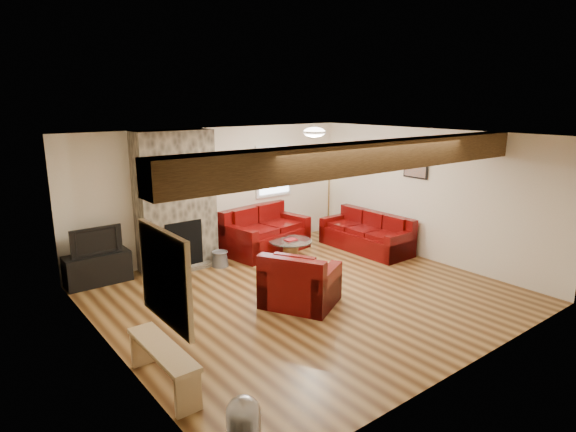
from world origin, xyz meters
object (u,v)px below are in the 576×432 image
sofa_three (366,232)px  floor_lamp (329,171)px  loveseat (266,230)px  coffee_table (291,250)px  tv_cabinet (98,269)px  television (95,240)px  armchair_red (300,278)px

sofa_three → floor_lamp: size_ratio=1.16×
loveseat → coffee_table: size_ratio=2.05×
loveseat → tv_cabinet: bearing=165.0°
sofa_three → coffee_table: (-1.65, 0.40, -0.18)m
tv_cabinet → floor_lamp: (5.25, 0.02, 1.18)m
television → floor_lamp: (5.25, 0.02, 0.68)m
coffee_table → television: 3.50m
television → floor_lamp: 5.29m
loveseat → television: (-3.24, 0.30, 0.31)m
coffee_table → floor_lamp: floor_lamp is taller
loveseat → floor_lamp: bearing=-0.6°
loveseat → floor_lamp: (2.01, 0.32, 0.99)m
tv_cabinet → loveseat: bearing=-5.3°
tv_cabinet → television: size_ratio=1.27×
sofa_three → armchair_red: bearing=-66.0°
armchair_red → tv_cabinet: size_ratio=0.98×
loveseat → coffee_table: 0.80m
armchair_red → television: (-2.16, 2.72, 0.34)m
loveseat → television: bearing=165.0°
loveseat → television: size_ratio=2.05×
sofa_three → loveseat: size_ratio=1.15×
coffee_table → armchair_red: bearing=-124.1°
armchair_red → floor_lamp: bearing=-76.9°
armchair_red → loveseat: bearing=-52.6°
tv_cabinet → coffee_table: bearing=-17.9°
loveseat → sofa_three: bearing=-44.2°
sofa_three → armchair_red: 3.04m
television → sofa_three: bearing=-16.5°
sofa_three → television: television is taller
tv_cabinet → floor_lamp: bearing=0.2°
sofa_three → armchair_red: size_ratio=1.90×
sofa_three → television: (-4.93, 1.46, 0.38)m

